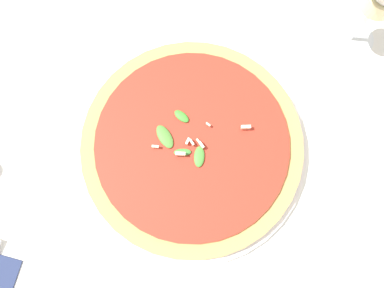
# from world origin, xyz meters

# --- Properties ---
(ground_plane) EXTENTS (6.00, 6.00, 0.00)m
(ground_plane) POSITION_xyz_m (0.00, 0.00, 0.00)
(ground_plane) COLOR silver
(pizza_arugula_main) EXTENTS (0.35, 0.35, 0.05)m
(pizza_arugula_main) POSITION_xyz_m (0.04, 0.00, 0.02)
(pizza_arugula_main) COLOR white
(pizza_arugula_main) RESTS_ON ground_plane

